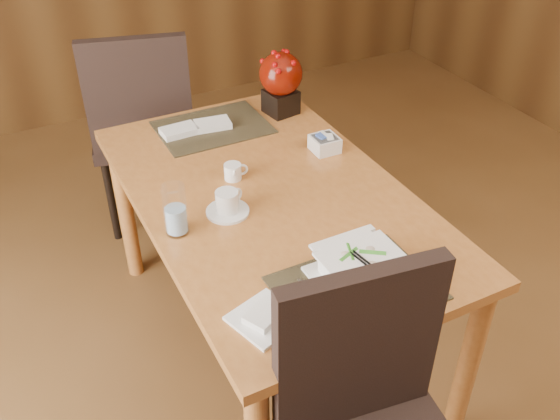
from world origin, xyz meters
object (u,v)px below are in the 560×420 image
dining_table (272,216)px  coffee_cup (227,204)px  berry_decor (281,79)px  water_glass (175,210)px  sugar_caddy (325,144)px  soup_setting (361,270)px  bread_plate (265,319)px  far_chair (142,121)px  creamer_jug (233,172)px

dining_table → coffee_cup: bearing=-169.5°
coffee_cup → berry_decor: 0.77m
berry_decor → water_glass: bearing=-138.8°
dining_table → coffee_cup: (-0.18, -0.03, 0.13)m
sugar_caddy → water_glass: bearing=-161.4°
soup_setting → coffee_cup: bearing=111.9°
soup_setting → bread_plate: size_ratio=1.53×
far_chair → soup_setting: bearing=112.0°
soup_setting → coffee_cup: (-0.20, 0.50, -0.01)m
dining_table → soup_setting: soup_setting is taller
coffee_cup → bread_plate: size_ratio=0.89×
coffee_cup → bread_plate: 0.52m
bread_plate → far_chair: 1.60m
berry_decor → sugar_caddy: bearing=-89.5°
creamer_jug → coffee_cup: bearing=-107.7°
dining_table → bread_plate: 0.62m
water_glass → coffee_cup: bearing=7.3°
water_glass → berry_decor: 0.92m
sugar_caddy → far_chair: far_chair is taller
soup_setting → water_glass: 0.62m
creamer_jug → far_chair: far_chair is taller
sugar_caddy → berry_decor: bearing=90.5°
sugar_caddy → far_chair: (-0.49, 0.87, -0.19)m
bread_plate → water_glass: bearing=99.3°
soup_setting → water_glass: water_glass is taller
bread_plate → creamer_jug: bearing=73.3°
dining_table → creamer_jug: creamer_jug is taller
soup_setting → berry_decor: size_ratio=0.93×
bread_plate → soup_setting: bearing=1.3°
soup_setting → far_chair: bearing=96.9°
water_glass → berry_decor: bearing=41.2°
coffee_cup → berry_decor: bearing=49.2°
dining_table → coffee_cup: 0.23m
soup_setting → bread_plate: soup_setting is taller
coffee_cup → water_glass: water_glass is taller
coffee_cup → water_glass: size_ratio=0.84×
water_glass → bread_plate: water_glass is taller
berry_decor → dining_table: bearing=-120.2°
dining_table → water_glass: water_glass is taller
water_glass → far_chair: size_ratio=0.17×
soup_setting → sugar_caddy: soup_setting is taller
coffee_cup → sugar_caddy: size_ratio=1.47×
soup_setting → sugar_caddy: size_ratio=2.53×
soup_setting → coffee_cup: soup_setting is taller
berry_decor → far_chair: bearing=134.7°
coffee_cup → sugar_caddy: coffee_cup is taller
water_glass → sugar_caddy: (0.69, 0.23, -0.06)m
soup_setting → creamer_jug: size_ratio=3.08×
sugar_caddy → far_chair: bearing=119.7°
water_glass → creamer_jug: size_ratio=2.14×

